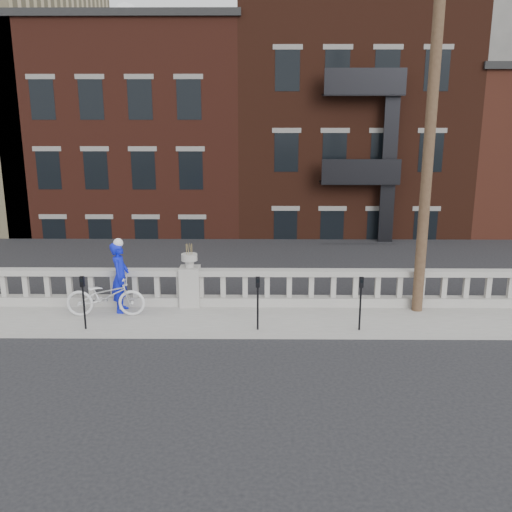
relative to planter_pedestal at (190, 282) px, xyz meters
The scene contains 11 objects.
ground 4.04m from the planter_pedestal, 90.00° to the right, with size 120.00×120.00×0.00m, color black.
sidewalk 1.21m from the planter_pedestal, 90.00° to the right, with size 32.00×2.20×0.15m, color gray.
balustrade 0.19m from the planter_pedestal, ahead, with size 28.00×0.34×1.03m.
planter_pedestal is the anchor object (origin of this frame).
lower_level 19.19m from the planter_pedestal, 88.31° to the left, with size 80.00×44.00×20.80m.
utility_pole 7.61m from the planter_pedestal, ahead, with size 1.60×0.28×10.00m.
parking_meter_a 3.00m from the planter_pedestal, 143.11° to the right, with size 0.10×0.09×1.36m.
parking_meter_b 2.61m from the planter_pedestal, 43.74° to the right, with size 0.10×0.09×1.36m.
parking_meter_c 4.75m from the planter_pedestal, 22.28° to the right, with size 0.10×0.09×1.36m.
bicycle 2.29m from the planter_pedestal, 158.31° to the right, with size 0.72×2.06×1.08m, color silver.
cyclist 1.88m from the planter_pedestal, 165.05° to the right, with size 0.69×0.46×1.90m, color #0D17C4.
Camera 1 is at (1.97, -11.07, 5.44)m, focal length 40.00 mm.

